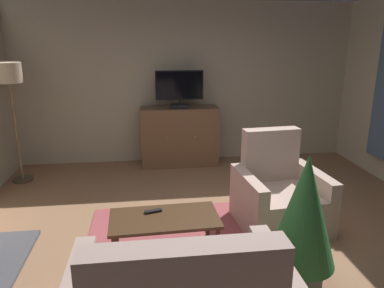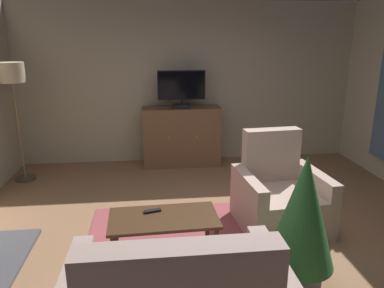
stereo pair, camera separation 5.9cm
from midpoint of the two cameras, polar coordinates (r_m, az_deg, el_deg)
name	(u,v)px [view 1 (the left image)]	position (r m, az deg, el deg)	size (l,w,h in m)	color
ground_plane	(217,243)	(4.14, 3.45, -15.08)	(6.36, 6.30, 0.04)	#936B4C
wall_back	(186,83)	(6.45, -1.18, 9.41)	(6.36, 0.10, 2.72)	#B2A88E
rug_central	(188,245)	(4.05, -0.98, -15.41)	(2.17, 1.94, 0.01)	#9E474C
tv_cabinet	(180,138)	(6.27, -2.21, 0.98)	(1.30, 0.45, 1.00)	#4A3523
television	(179,88)	(6.05, -2.25, 8.65)	(0.78, 0.20, 0.61)	black
coffee_table	(165,222)	(3.69, -4.75, -11.90)	(1.08, 0.59, 0.44)	#422B19
tv_remote	(153,211)	(3.77, -6.49, -10.31)	(0.17, 0.05, 0.02)	black
armchair_by_fireplace	(279,197)	(4.43, 12.94, -8.03)	(1.02, 0.98, 1.09)	#BC9E8E
potted_plant_on_hearth_side	(304,216)	(3.35, 16.48, -10.72)	(0.59, 0.59, 1.21)	slate
floor_lamp	(10,84)	(5.95, -26.65, 8.27)	(0.36, 0.36, 1.79)	#4C4233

